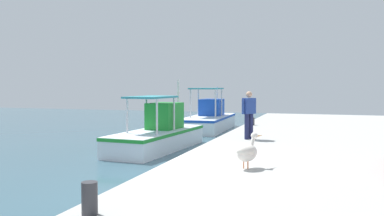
{
  "coord_description": "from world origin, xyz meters",
  "views": [
    {
      "loc": [
        -10.14,
        -3.7,
        2.7
      ],
      "look_at": [
        3.15,
        0.66,
        1.93
      ],
      "focal_mm": 37.52,
      "sensor_mm": 36.0,
      "label": 1
    }
  ],
  "objects": [
    {
      "name": "quay_pier",
      "position": [
        0.0,
        -5.0,
        0.4
      ],
      "size": [
        36.0,
        10.0,
        0.8
      ],
      "primitive_type": "cube",
      "color": "#B2B2AD",
      "rests_on": "ground"
    },
    {
      "name": "fishing_boat_second",
      "position": [
        5.52,
        2.94,
        0.65
      ],
      "size": [
        6.04,
        2.31,
        3.01
      ],
      "color": "white",
      "rests_on": "ground"
    },
    {
      "name": "fishing_boat_third",
      "position": [
        13.47,
        2.94,
        0.65
      ],
      "size": [
        6.35,
        2.38,
        2.67
      ],
      "color": "white",
      "rests_on": "ground"
    },
    {
      "name": "pelican",
      "position": [
        -1.06,
        -2.06,
        1.2
      ],
      "size": [
        0.94,
        0.62,
        0.82
      ],
      "color": "tan",
      "rests_on": "quay_pier"
    },
    {
      "name": "fisherman_standing",
      "position": [
        4.05,
        -1.19,
        1.76
      ],
      "size": [
        0.53,
        0.47,
        1.71
      ],
      "color": "#1E234C",
      "rests_on": "quay_pier"
    },
    {
      "name": "mooring_bollard_nearest",
      "position": [
        -5.08,
        -0.45,
        1.05
      ],
      "size": [
        0.24,
        0.24,
        0.49
      ],
      "primitive_type": "cylinder",
      "color": "#333338",
      "rests_on": "quay_pier"
    },
    {
      "name": "mooring_bollard_second",
      "position": [
        9.2,
        -0.45,
        0.99
      ],
      "size": [
        0.21,
        0.21,
        0.37
      ],
      "primitive_type": "cylinder",
      "color": "#333338",
      "rests_on": "quay_pier"
    }
  ]
}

